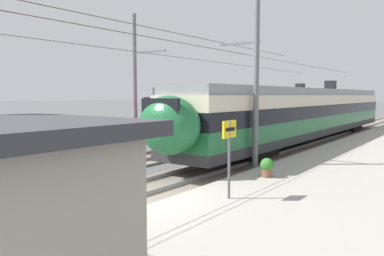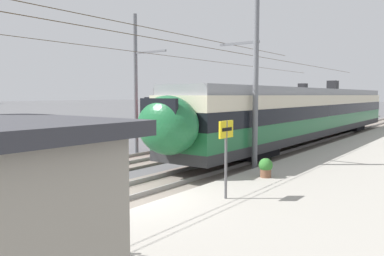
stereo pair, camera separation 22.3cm
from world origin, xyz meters
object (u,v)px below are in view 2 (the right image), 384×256
Objects in this scene: train_near_platform at (309,112)px; handbag_beside_passenger at (104,239)px; potted_plant_platform_edge at (266,167)px; passenger_walking at (59,208)px; catenary_mast_far_side at (138,81)px; train_far_track at (280,108)px; platform_sign at (226,142)px; catenary_mast_mid at (253,83)px.

train_near_platform is 21.68m from handbag_beside_passenger.
train_near_platform is 45.01× the size of potted_plant_platform_edge.
catenary_mast_far_side is at bearing 39.08° from passenger_walking.
handbag_beside_passenger is at bearing -163.37° from train_far_track.
train_far_track is 14.49× the size of platform_sign.
catenary_mast_mid is 1.00× the size of catenary_mast_far_side.
platform_sign is at bearing -123.70° from catenary_mast_far_side.
train_near_platform is 18.96× the size of passenger_walking.
train_far_track is at bearing 19.90° from catenary_mast_mid.
potted_plant_platform_edge is at bearing 1.85° from handbag_beside_passenger.
handbag_beside_passenger is at bearing -169.19° from catenary_mast_mid.
catenary_mast_far_side is 12.44m from platform_sign.
handbag_beside_passenger is (-10.00, -1.91, -3.40)m from catenary_mast_mid.
train_far_track reaches higher than handbag_beside_passenger.
train_near_platform is at bearing 13.32° from potted_plant_platform_edge.
platform_sign is at bearing -174.15° from potted_plant_platform_edge.
catenary_mast_mid reaches higher than passenger_walking.
potted_plant_platform_edge is (-2.10, -1.65, -3.15)m from catenary_mast_mid.
handbag_beside_passenger is (0.86, -0.21, -0.79)m from passenger_walking.
train_near_platform is 0.75× the size of catenary_mast_mid.
train_far_track is 15.98m from catenary_mast_far_side.
catenary_mast_far_side is at bearing 146.38° from train_near_platform.
platform_sign is 3.22× the size of potted_plant_platform_edge.
passenger_walking is 8.78m from potted_plant_platform_edge.
train_far_track is (5.70, 4.64, 0.00)m from train_near_platform.
train_near_platform is at bearing 9.15° from handbag_beside_passenger.
catenary_mast_mid is 101.17× the size of handbag_beside_passenger.
catenary_mast_mid is (-17.05, -6.17, 1.70)m from train_far_track.
platform_sign reaches higher than handbag_beside_passenger.
catenary_mast_far_side is at bearing 56.30° from platform_sign.
train_near_platform reaches higher than potted_plant_platform_edge.
catenary_mast_far_side is at bearing 70.86° from potted_plant_platform_edge.
passenger_walking is at bearing 176.78° from platform_sign.
potted_plant_platform_edge is (3.38, 0.35, -1.28)m from platform_sign.
train_near_platform is at bearing -140.87° from train_far_track.
catenary_mast_far_side reaches higher than passenger_walking.
catenary_mast_mid is 6.12m from platform_sign.
catenary_mast_far_side is (1.32, 8.19, 0.27)m from catenary_mast_mid.
catenary_mast_far_side is 101.17× the size of handbag_beside_passenger.
passenger_walking is (-27.91, -7.87, -0.90)m from train_far_track.
catenary_mast_mid is 11.29m from passenger_walking.
handbag_beside_passenger is 0.59× the size of potted_plant_platform_edge.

